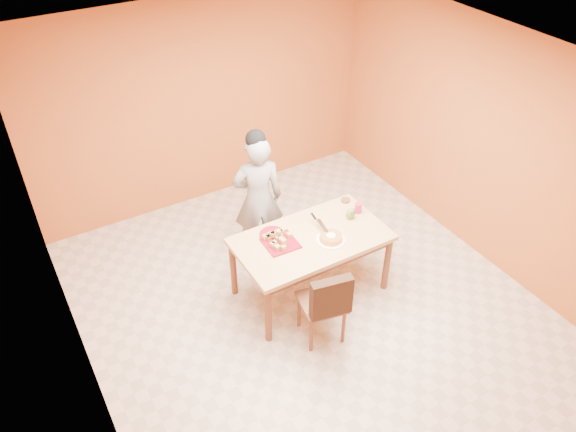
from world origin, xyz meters
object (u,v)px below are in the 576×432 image
magenta_glass (358,208)px  checker_tin (346,200)px  person (258,199)px  egg_ornament (351,213)px  pastry_platter (281,243)px  dining_table (311,244)px  dining_chair (323,302)px  red_dinner_plate (272,234)px  sponge_cake (331,238)px

magenta_glass → checker_tin: bearing=90.0°
person → egg_ornament: 1.07m
magenta_glass → pastry_platter: bearing=-177.8°
dining_table → magenta_glass: bearing=9.4°
dining_table → dining_chair: bearing=-111.8°
dining_chair → checker_tin: 1.37m
red_dinner_plate → dining_table: bearing=-36.5°
egg_ornament → person: bearing=151.1°
dining_table → egg_ornament: egg_ornament is taller
dining_chair → sponge_cake: 0.69m
magenta_glass → egg_ornament: bearing=-159.8°
dining_chair → magenta_glass: dining_chair is taller
sponge_cake → magenta_glass: 0.59m
red_dinner_plate → sponge_cake: 0.61m
dining_chair → egg_ornament: 1.09m
checker_tin → magenta_glass: bearing=-90.0°
pastry_platter → egg_ornament: size_ratio=2.44×
magenta_glass → person: bearing=138.8°
person → sponge_cake: person is taller
person → checker_tin: 0.99m
dining_table → red_dinner_plate: (-0.33, 0.24, 0.10)m
red_dinner_plate → sponge_cake: sponge_cake is taller
checker_tin → dining_chair: bearing=-133.8°
dining_table → dining_chair: (-0.25, -0.61, -0.18)m
dining_table → person: bearing=101.4°
dining_chair → egg_ornament: size_ratio=6.89×
person → egg_ornament: person is taller
dining_table → person: person is taller
pastry_platter → checker_tin: size_ratio=3.25×
egg_ornament → checker_tin: bearing=83.5°
dining_chair → sponge_cake: bearing=61.4°
person → magenta_glass: bearing=156.3°
dining_table → sponge_cake: size_ratio=6.82×
dining_table → egg_ornament: 0.57m
person → magenta_glass: person is taller
dining_chair → red_dinner_plate: 0.91m
dining_table → pastry_platter: (-0.33, 0.07, 0.10)m
magenta_glass → checker_tin: (0.00, 0.24, -0.04)m
person → checker_tin: size_ratio=15.59×
dining_chair → egg_ornament: (0.79, 0.68, 0.34)m
dining_chair → egg_ornament: dining_chair is taller
dining_chair → person: bearing=98.3°
person → sponge_cake: size_ratio=6.75×
egg_ornament → checker_tin: 0.32m
sponge_cake → checker_tin: size_ratio=2.31×
dining_table → magenta_glass: size_ratio=14.14×
dining_chair → checker_tin: bearing=57.3°
sponge_cake → dining_chair: bearing=-129.8°
dining_chair → sponge_cake: size_ratio=3.97×
magenta_glass → checker_tin: 0.24m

